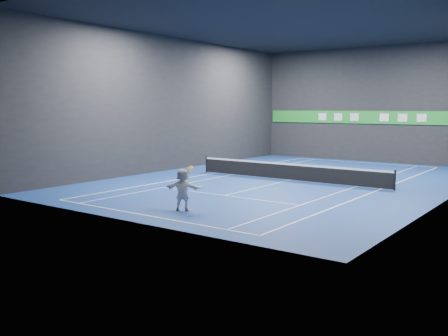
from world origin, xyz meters
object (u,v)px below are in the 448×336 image
Objects in this scene: player at (183,190)px; tennis_ball at (181,137)px; tennis_racket at (190,169)px; tennis_net at (289,171)px.

player is 2.18m from tennis_ball.
player is at bearing -172.78° from tennis_racket.
tennis_net is at bearing 95.91° from tennis_racket.
tennis_ball reaches higher than player.
tennis_net is (-0.59, 10.27, -2.52)m from tennis_ball.
tennis_net is at bearing 93.26° from tennis_ball.
tennis_ball is 0.01× the size of tennis_net.
player is 0.14× the size of tennis_net.
tennis_ball is at bearing -176.34° from tennis_racket.
tennis_ball is at bearing -86.74° from tennis_net.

